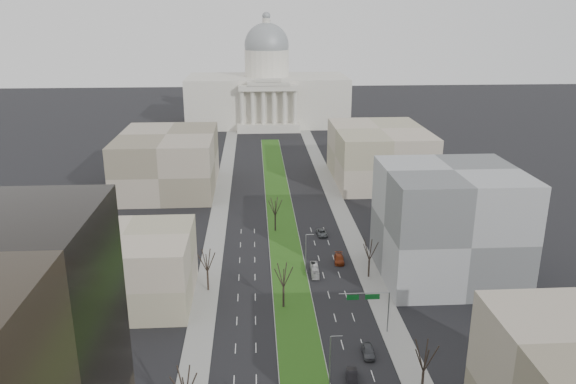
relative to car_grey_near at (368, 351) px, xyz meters
name	(u,v)px	position (x,y,z in m)	size (l,w,h in m)	color
ground	(283,231)	(-11.34, 56.85, -0.81)	(600.00, 600.00, 0.00)	black
median	(283,232)	(-11.34, 55.84, -0.70)	(8.00, 222.03, 0.20)	#999993
sidewalk_left	(209,275)	(-28.84, 31.85, -0.73)	(5.00, 330.00, 0.15)	gray
sidewalk_right	(367,271)	(6.16, 31.85, -0.73)	(5.00, 330.00, 0.15)	gray
capitol	(267,92)	(-11.34, 206.44, 15.50)	(80.00, 46.00, 55.00)	beige
building_beige_left	(125,268)	(-44.34, 21.85, 6.19)	(26.00, 22.00, 14.00)	tan
building_grey_right	(449,224)	(22.66, 28.85, 11.19)	(28.00, 26.00, 24.00)	slate
building_far_left	(168,161)	(-46.34, 96.85, 8.19)	(30.00, 40.00, 18.00)	gray
building_far_right	(379,154)	(23.66, 101.85, 8.19)	(30.00, 40.00, 18.00)	tan
tree_left_mid	(185,383)	(-28.54, -15.15, 6.19)	(5.40, 5.40, 9.72)	black
tree_left_far	(207,260)	(-28.54, 24.85, 6.04)	(5.28, 5.28, 9.50)	black
tree_right_mid	(425,356)	(5.86, -11.15, 6.35)	(5.52, 5.52, 9.94)	black
tree_right_far	(370,250)	(5.86, 28.85, 5.72)	(5.04, 5.04, 9.07)	black
tree_median_b	(283,275)	(-13.34, 16.85, 6.19)	(5.40, 5.40, 9.72)	black
tree_median_c	(275,206)	(-13.34, 56.85, 6.19)	(5.40, 5.40, 9.72)	black
streetlamp_median_b	(330,361)	(-7.58, -8.15, 4.00)	(1.90, 0.20, 9.16)	gray
streetlamp_median_c	(306,253)	(-7.58, 31.85, 4.00)	(1.90, 0.20, 9.16)	gray
mast_arm_signs	(374,302)	(2.15, 6.88, 5.30)	(9.12, 0.24, 8.09)	gray
car_grey_near	(368,351)	(0.00, 0.00, 0.00)	(1.90, 4.73, 1.61)	#44464A
car_black	(352,377)	(-3.91, -6.73, -0.04)	(1.62, 4.64, 1.53)	black
car_red	(339,259)	(0.59, 36.87, -0.02)	(2.19, 5.38, 1.56)	maroon
car_grey_far	(322,233)	(-1.45, 53.25, -0.10)	(2.34, 5.07, 1.41)	#515559
box_van	(315,270)	(-5.71, 31.01, 0.14)	(1.59, 6.80, 1.89)	silver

